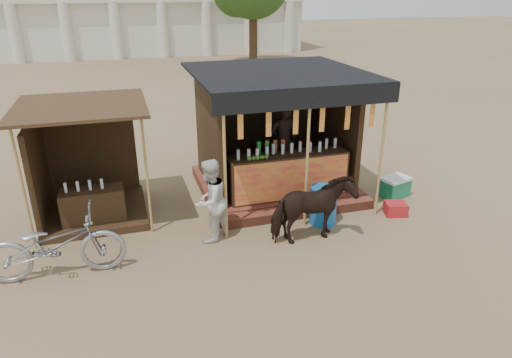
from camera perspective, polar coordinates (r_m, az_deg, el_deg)
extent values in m
plane|color=#846B4C|center=(7.72, 3.52, -12.03)|extent=(120.00, 120.00, 0.00)
cube|color=brown|center=(10.85, 2.14, -0.50)|extent=(3.40, 2.80, 0.22)
cube|color=brown|center=(9.54, 5.16, -4.08)|extent=(3.40, 0.35, 0.20)
cube|color=#392314|center=(9.80, 3.99, 0.54)|extent=(2.60, 0.55, 0.95)
cube|color=red|center=(9.56, 4.59, -0.08)|extent=(2.50, 0.02, 0.88)
cube|color=#392314|center=(11.54, 0.22, 8.09)|extent=(3.00, 0.12, 2.50)
cube|color=#392314|center=(10.02, -5.93, 5.67)|extent=(0.12, 2.50, 2.50)
cube|color=#392314|center=(10.96, 9.75, 6.96)|extent=(0.12, 2.50, 2.50)
cube|color=black|center=(9.92, 2.76, 13.20)|extent=(3.60, 3.60, 0.06)
cube|color=black|center=(8.33, 6.86, 9.94)|extent=(3.60, 0.06, 0.36)
cylinder|color=tan|center=(8.23, -3.90, 1.17)|extent=(0.06, 0.06, 2.75)
cylinder|color=tan|center=(8.70, 6.42, 2.29)|extent=(0.06, 0.06, 2.75)
cylinder|color=tan|center=(9.42, 15.44, 3.21)|extent=(0.06, 0.06, 2.75)
cube|color=red|center=(8.03, -1.96, 6.88)|extent=(0.10, 0.02, 0.55)
cube|color=red|center=(8.17, 1.59, 7.17)|extent=(0.10, 0.02, 0.55)
cube|color=red|center=(8.35, 5.01, 7.42)|extent=(0.10, 0.02, 0.55)
cube|color=red|center=(8.55, 8.28, 7.64)|extent=(0.10, 0.02, 0.55)
cube|color=red|center=(8.78, 11.40, 7.83)|extent=(0.10, 0.02, 0.55)
cube|color=red|center=(9.03, 14.35, 7.98)|extent=(0.10, 0.02, 0.55)
imported|color=black|center=(10.68, 3.48, 4.78)|extent=(0.67, 0.46, 1.77)
cube|color=#392314|center=(10.12, -19.30, -3.90)|extent=(2.00, 2.00, 0.15)
cube|color=#392314|center=(10.63, -19.88, 3.04)|extent=(1.90, 0.10, 2.10)
cube|color=#392314|center=(9.85, -25.51, 0.60)|extent=(0.10, 1.90, 2.10)
cube|color=#472D19|center=(9.27, -21.13, 8.51)|extent=(2.40, 2.40, 0.06)
cylinder|color=tan|center=(8.87, -27.08, -1.18)|extent=(0.05, 0.05, 2.35)
cylinder|color=tan|center=(8.69, -13.48, 0.36)|extent=(0.05, 0.05, 2.35)
cube|color=#392314|center=(9.53, -19.60, -3.46)|extent=(1.20, 0.50, 0.80)
imported|color=black|center=(8.42, 7.08, -3.88)|extent=(1.57, 0.81, 1.29)
imported|color=#9999A1|center=(8.10, -23.84, -7.55)|extent=(2.21, 0.83, 1.15)
imported|color=silver|center=(8.40, -5.77, -2.74)|extent=(0.97, 0.97, 1.59)
cylinder|color=#1762AF|center=(9.22, 8.40, -3.25)|extent=(0.61, 0.61, 0.78)
cube|color=#A51B1E|center=(9.99, 17.04, -3.56)|extent=(0.51, 0.46, 0.26)
cube|color=#1A784B|center=(10.82, 16.95, -1.09)|extent=(0.71, 0.58, 0.40)
cube|color=white|center=(10.74, 17.09, 0.04)|extent=(0.74, 0.60, 0.06)
cube|color=silver|center=(32.32, -17.51, 20.61)|extent=(26.00, 0.50, 0.40)
cylinder|color=silver|center=(32.92, -27.95, 15.78)|extent=(0.70, 0.70, 3.60)
cylinder|color=silver|center=(32.53, -22.59, 16.59)|extent=(0.70, 0.70, 3.60)
cylinder|color=silver|center=(32.42, -17.10, 17.27)|extent=(0.70, 0.70, 3.60)
cylinder|color=silver|center=(32.58, -11.59, 17.80)|extent=(0.70, 0.70, 3.60)
cylinder|color=silver|center=(33.02, -6.15, 18.18)|extent=(0.70, 0.70, 3.60)
cylinder|color=silver|center=(33.72, -0.88, 18.39)|extent=(0.70, 0.70, 3.60)
cylinder|color=silver|center=(34.67, 4.15, 18.46)|extent=(0.70, 0.70, 3.60)
cylinder|color=#382314|center=(29.21, -0.35, 18.10)|extent=(0.50, 0.50, 4.00)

